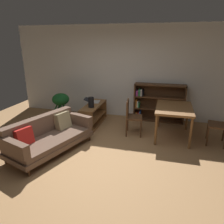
% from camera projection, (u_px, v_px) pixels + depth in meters
% --- Properties ---
extents(ground_plane, '(8.16, 8.16, 0.00)m').
position_uv_depth(ground_plane, '(95.00, 158.00, 4.26)').
color(ground_plane, '#A87A4C').
extents(back_wall_panel, '(6.80, 0.10, 2.70)m').
position_uv_depth(back_wall_panel, '(124.00, 72.00, 6.30)').
color(back_wall_panel, silver).
rests_on(back_wall_panel, ground_plane).
extents(fabric_couch, '(1.36, 2.00, 0.71)m').
position_uv_depth(fabric_couch, '(48.00, 135.00, 4.49)').
color(fabric_couch, '#56351E').
rests_on(fabric_couch, ground_plane).
extents(media_console, '(0.39, 1.24, 0.57)m').
position_uv_depth(media_console, '(94.00, 115.00, 5.94)').
color(media_console, brown).
rests_on(media_console, ground_plane).
extents(open_laptop, '(0.47, 0.36, 0.10)m').
position_uv_depth(open_laptop, '(93.00, 101.00, 6.10)').
color(open_laptop, silver).
rests_on(open_laptop, media_console).
extents(desk_speaker, '(0.15, 0.15, 0.27)m').
position_uv_depth(desk_speaker, '(91.00, 102.00, 5.58)').
color(desk_speaker, black).
rests_on(desk_speaker, media_console).
extents(potted_floor_plant, '(0.49, 0.48, 0.82)m').
position_uv_depth(potted_floor_plant, '(61.00, 103.00, 6.10)').
color(potted_floor_plant, '#333338').
rests_on(potted_floor_plant, ground_plane).
extents(dining_table, '(0.83, 1.19, 0.76)m').
position_uv_depth(dining_table, '(174.00, 110.00, 5.01)').
color(dining_table, brown).
rests_on(dining_table, ground_plane).
extents(dining_chair_near, '(0.45, 0.50, 0.93)m').
position_uv_depth(dining_chair_near, '(222.00, 123.00, 4.68)').
color(dining_chair_near, '#56351E').
rests_on(dining_chair_near, ground_plane).
extents(dining_chair_far, '(0.42, 0.45, 0.88)m').
position_uv_depth(dining_chair_far, '(132.00, 115.00, 5.22)').
color(dining_chair_far, '#56351E').
rests_on(dining_chair_far, ground_plane).
extents(bookshelf, '(1.43, 0.31, 1.09)m').
position_uv_depth(bookshelf, '(157.00, 102.00, 6.15)').
color(bookshelf, '#56351E').
rests_on(bookshelf, ground_plane).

